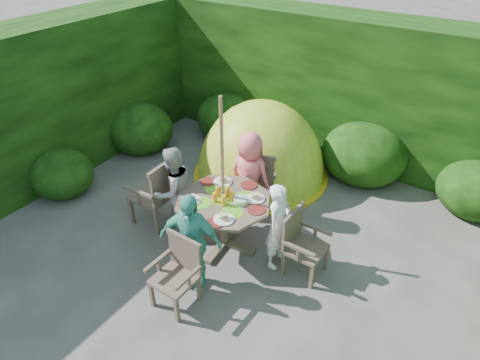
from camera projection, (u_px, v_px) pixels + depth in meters
The scene contains 13 objects.
ground at pixel (222, 279), 5.45m from camera, with size 60.00×60.00×0.00m, color #46433E.
hedge_enclosure at pixel (278, 151), 5.70m from camera, with size 9.00×9.00×2.50m.
patio_table at pixel (224, 207), 5.66m from camera, with size 1.43×1.43×0.91m.
parasol_pole at pixel (223, 178), 5.41m from camera, with size 0.04×0.04×2.20m, color #955F3B.
garden_chair_right at pixel (301, 243), 5.35m from camera, with size 0.47×0.52×0.85m.
garden_chair_left at pixel (157, 192), 6.13m from camera, with size 0.57×0.63×1.01m.
garden_chair_back at pixel (259, 177), 6.56m from camera, with size 0.67×0.63×0.92m.
garden_chair_front at pixel (178, 271), 4.94m from camera, with size 0.52×0.47×0.84m.
child_right at pixel (279, 226), 5.38m from camera, with size 0.44×0.29×1.22m, color white.
child_left at pixel (173, 190), 5.96m from camera, with size 0.64×0.50×1.31m, color #999994.
child_back at pixel (250, 176), 6.24m from camera, with size 0.66×0.43×1.35m, color #FF6978.
child_front at pixel (191, 241), 5.05m from camera, with size 0.78×0.32×1.33m, color #4DB4A0.
dome_tent at pixel (260, 175), 7.52m from camera, with size 2.75×2.75×2.69m.
Camera 1 is at (2.33, -3.10, 4.04)m, focal length 32.00 mm.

